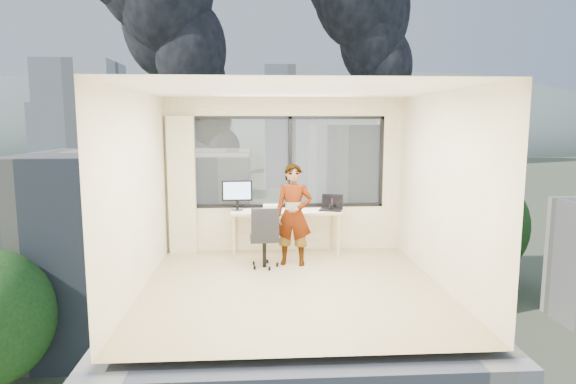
{
  "coord_description": "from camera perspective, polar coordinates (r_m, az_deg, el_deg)",
  "views": [
    {
      "loc": [
        -0.46,
        -6.33,
        2.2
      ],
      "look_at": [
        0.0,
        1.0,
        1.15
      ],
      "focal_mm": 30.61,
      "sensor_mm": 36.0,
      "label": 1
    }
  ],
  "objects": [
    {
      "name": "game_console",
      "position": [
        8.33,
        -1.88,
        -1.65
      ],
      "size": [
        0.31,
        0.26,
        0.07
      ],
      "primitive_type": "cube",
      "rotation": [
        0.0,
        0.0,
        0.03
      ],
      "color": "white",
      "rests_on": "desk"
    },
    {
      "name": "ceiling",
      "position": [
        6.36,
        0.58,
        11.74
      ],
      "size": [
        4.0,
        4.0,
        0.01
      ],
      "primitive_type": "cube",
      "color": "white",
      "rests_on": "ground"
    },
    {
      "name": "far_tower_a",
      "position": [
        107.08,
        -22.58,
        6.31
      ],
      "size": [
        14.0,
        14.0,
        28.0
      ],
      "primitive_type": "cube",
      "color": "silver",
      "rests_on": "exterior_ground"
    },
    {
      "name": "pen_cup",
      "position": [
        8.14,
        5.08,
        -1.8
      ],
      "size": [
        0.1,
        0.1,
        0.1
      ],
      "primitive_type": "cylinder",
      "rotation": [
        0.0,
        0.0,
        0.37
      ],
      "color": "black",
      "rests_on": "desk"
    },
    {
      "name": "exterior_ground",
      "position": [
        127.37,
        -3.39,
        0.78
      ],
      "size": [
        400.0,
        400.0,
        0.04
      ],
      "primitive_type": "cube",
      "color": "#515B3D",
      "rests_on": "ground"
    },
    {
      "name": "smoke_plume_b",
      "position": [
        186.51,
        14.24,
        15.5
      ],
      "size": [
        30.0,
        18.0,
        70.0
      ],
      "primitive_type": null,
      "color": "black",
      "rests_on": "exterior_ground"
    },
    {
      "name": "far_tower_c",
      "position": [
        153.27,
        13.73,
        6.68
      ],
      "size": [
        15.0,
        15.0,
        26.0
      ],
      "primitive_type": "cube",
      "color": "silver",
      "rests_on": "exterior_ground"
    },
    {
      "name": "monitor",
      "position": [
        8.19,
        -5.93,
        -0.33
      ],
      "size": [
        0.51,
        0.12,
        0.5
      ],
      "primitive_type": null,
      "rotation": [
        0.0,
        0.0,
        0.03
      ],
      "color": "black",
      "rests_on": "desk"
    },
    {
      "name": "wall_front",
      "position": [
        4.45,
        2.45,
        -3.52
      ],
      "size": [
        4.0,
        0.01,
        2.6
      ],
      "primitive_type": "cube",
      "color": "beige",
      "rests_on": "ground"
    },
    {
      "name": "hill_a",
      "position": [
        347.92,
        -23.8,
        4.75
      ],
      "size": [
        288.0,
        216.0,
        90.0
      ],
      "primitive_type": "ellipsoid",
      "color": "slate",
      "rests_on": "exterior_ground"
    },
    {
      "name": "floor",
      "position": [
        6.72,
        0.55,
        -10.97
      ],
      "size": [
        4.0,
        4.0,
        0.01
      ],
      "primitive_type": "cube",
      "color": "tan",
      "rests_on": "ground"
    },
    {
      "name": "laptop",
      "position": [
        8.15,
        5.0,
        -1.32
      ],
      "size": [
        0.47,
        0.48,
        0.23
      ],
      "primitive_type": null,
      "rotation": [
        0.0,
        0.0,
        -0.34
      ],
      "color": "black",
      "rests_on": "desk"
    },
    {
      "name": "wall_left",
      "position": [
        6.58,
        -17.08,
        -0.09
      ],
      "size": [
        0.01,
        4.0,
        2.6
      ],
      "primitive_type": "cube",
      "color": "beige",
      "rests_on": "ground"
    },
    {
      "name": "hill_b",
      "position": [
        341.83,
        13.53,
        5.16
      ],
      "size": [
        300.0,
        220.0,
        96.0
      ],
      "primitive_type": "ellipsoid",
      "color": "slate",
      "rests_on": "exterior_ground"
    },
    {
      "name": "near_bldg_a",
      "position": [
        38.44,
        -16.44,
        -6.08
      ],
      "size": [
        16.0,
        12.0,
        14.0
      ],
      "primitive_type": "cube",
      "color": "beige",
      "rests_on": "exterior_ground"
    },
    {
      "name": "tree_b",
      "position": [
        27.37,
        6.41,
        -17.25
      ],
      "size": [
        7.6,
        7.6,
        9.0
      ],
      "primitive_type": null,
      "color": "#274C19",
      "rests_on": "exterior_ground"
    },
    {
      "name": "person",
      "position": [
        7.56,
        0.64,
        -2.65
      ],
      "size": [
        0.64,
        0.48,
        1.57
      ],
      "primitive_type": "imported",
      "rotation": [
        0.0,
        0.0,
        -0.2
      ],
      "color": "#2D2D33",
      "rests_on": "floor"
    },
    {
      "name": "wall_right",
      "position": [
        6.86,
        17.48,
        0.21
      ],
      "size": [
        0.01,
        4.0,
        2.6
      ],
      "primitive_type": "cube",
      "color": "beige",
      "rests_on": "ground"
    },
    {
      "name": "far_tower_b",
      "position": [
        126.62,
        0.21,
        7.56
      ],
      "size": [
        13.0,
        13.0,
        30.0
      ],
      "primitive_type": "cube",
      "color": "silver",
      "rests_on": "exterior_ground"
    },
    {
      "name": "curtain",
      "position": [
        8.38,
        -12.22,
        0.74
      ],
      "size": [
        0.45,
        0.14,
        2.3
      ],
      "primitive_type": "cube",
      "color": "beige",
      "rests_on": "floor"
    },
    {
      "name": "window_wall",
      "position": [
        8.38,
        -0.09,
        3.51
      ],
      "size": [
        3.3,
        0.16,
        1.55
      ],
      "primitive_type": null,
      "color": "black",
      "rests_on": "ground"
    },
    {
      "name": "tree_c",
      "position": [
        52.7,
        21.79,
        -4.75
      ],
      "size": [
        8.4,
        8.4,
        10.0
      ],
      "primitive_type": null,
      "color": "#274C19",
      "rests_on": "exterior_ground"
    },
    {
      "name": "handbag",
      "position": [
        8.36,
        5.13,
        -1.28
      ],
      "size": [
        0.26,
        0.19,
        0.18
      ],
      "primitive_type": "ellipsoid",
      "rotation": [
        0.0,
        0.0,
        0.36
      ],
      "color": "#0D5347",
      "rests_on": "desk"
    },
    {
      "name": "near_bldg_b",
      "position": [
        46.78,
        11.9,
        -2.17
      ],
      "size": [
        14.0,
        13.0,
        16.0
      ],
      "primitive_type": "cube",
      "color": "silver",
      "rests_on": "exterior_ground"
    },
    {
      "name": "desk",
      "position": [
        8.21,
        -0.29,
        -4.71
      ],
      "size": [
        1.8,
        0.6,
        0.75
      ],
      "primitive_type": "cube",
      "color": "tan",
      "rests_on": "floor"
    },
    {
      "name": "cellphone",
      "position": [
        7.98,
        -2.96,
        -2.31
      ],
      "size": [
        0.12,
        0.07,
        0.01
      ],
      "primitive_type": "cube",
      "rotation": [
        0.0,
        0.0,
        -0.2
      ],
      "color": "black",
      "rests_on": "desk"
    },
    {
      "name": "smoke_plume_a",
      "position": [
        160.89,
        -7.43,
        21.26
      ],
      "size": [
        40.0,
        24.0,
        90.0
      ],
      "primitive_type": null,
      "color": "black",
      "rests_on": "exterior_ground"
    },
    {
      "name": "chair",
      "position": [
        7.49,
        -2.77,
        -5.16
      ],
      "size": [
        0.52,
        0.52,
        0.96
      ],
      "primitive_type": null,
      "rotation": [
        0.0,
        0.0,
        0.06
      ],
      "color": "black",
      "rests_on": "floor"
    },
    {
      "name": "far_tower_d",
      "position": [
        167.37,
        -24.58,
        5.59
      ],
      "size": [
        16.0,
        14.0,
        22.0
      ],
      "primitive_type": "cube",
      "color": "silver",
      "rests_on": "exterior_ground"
    }
  ]
}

